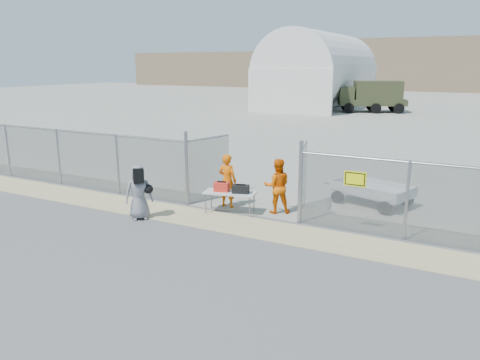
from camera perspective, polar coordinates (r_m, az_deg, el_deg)
The scene contains 13 objects.
ground at distance 13.31m, azimuth -4.02°, elevation -6.45°, with size 160.00×160.00×0.00m, color #555555.
tarmac_inside at distance 53.21m, azimuth 20.63°, elevation 8.11°, with size 160.00×80.00×0.01m, color gray.
dirt_strip at distance 14.12m, azimuth -1.89°, elevation -5.18°, with size 44.00×1.60×0.01m, color tan.
chain_link_fence at distance 14.65m, azimuth -0.00°, elevation 0.00°, with size 40.00×0.20×2.20m, color gray, non-canonical shape.
quonset_hangar at distance 53.25m, azimuth 9.73°, elevation 13.11°, with size 9.00×18.00×8.00m, color silver, non-canonical shape.
folding_table at distance 14.92m, azimuth -1.23°, elevation -2.74°, with size 1.63×0.68×0.69m, color silver, non-canonical shape.
orange_bag at distance 14.89m, azimuth -2.26°, elevation -0.83°, with size 0.46×0.31×0.29m, color red.
black_duffel at distance 14.68m, azimuth 0.09°, elevation -1.11°, with size 0.52×0.30×0.25m, color black.
security_worker_left at distance 15.41m, azimuth -1.54°, elevation -0.09°, with size 0.65×0.43×1.79m, color #E65E04.
security_worker_right at distance 14.83m, azimuth 4.57°, elevation -0.74°, with size 0.86×0.67×1.76m, color #E65E04.
visitor at distance 14.55m, azimuth -12.24°, elevation -1.47°, with size 0.82×0.54×1.68m, color slate.
utility_trailer at distance 16.39m, azimuth 15.82°, elevation -1.57°, with size 3.26×1.68×0.79m, color silver, non-canonical shape.
military_truck at distance 48.07m, azimuth 15.82°, elevation 9.74°, with size 6.35×2.34×3.03m, color #373B22, non-canonical shape.
Camera 1 is at (6.59, -10.59, 4.64)m, focal length 35.00 mm.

